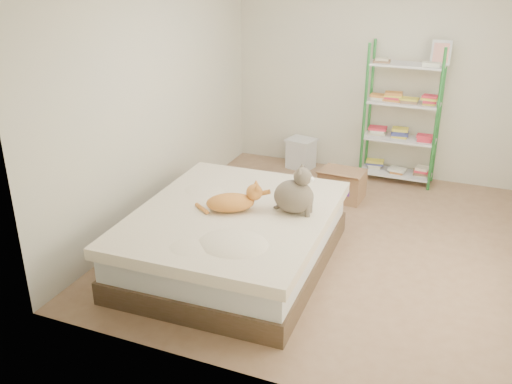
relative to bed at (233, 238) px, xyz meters
The scene contains 7 objects.
room 1.48m from the bed, 46.19° to the left, with size 3.81×4.21×2.61m.
bed is the anchor object (origin of this frame).
orange_cat 0.37m from the bed, behind, with size 0.51×0.27×0.21m, color #E2944B, non-canonical shape.
grey_cat 0.73m from the bed, 21.20° to the left, with size 0.32×0.38×0.44m, color gray, non-canonical shape.
shelf_unit 2.89m from the bed, 68.54° to the left, with size 0.91×0.36×1.74m.
cardboard_box 1.92m from the bed, 73.45° to the left, with size 0.50×0.48×0.39m.
white_bin 2.62m from the bed, 94.61° to the left, with size 0.40×0.37×0.40m.
Camera 1 is at (1.22, -4.95, 2.72)m, focal length 40.00 mm.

